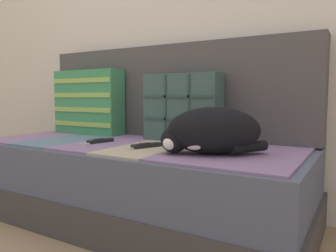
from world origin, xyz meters
TOP-DOWN VIEW (x-y plane):
  - ground_plane at (0.00, 0.00)m, footprint 14.00×14.00m
  - couch at (-0.00, 0.16)m, footprint 1.71×0.78m
  - sofa_backrest at (0.00, 0.48)m, footprint 1.67×0.14m
  - throw_pillow_quilted at (0.17, 0.33)m, footprint 0.41×0.14m
  - throw_pillow_striped at (-0.50, 0.33)m, footprint 0.47×0.14m
  - sleeping_cat at (0.45, 0.03)m, footprint 0.43×0.37m
  - game_remote_near at (-0.16, 0.05)m, footprint 0.08×0.19m
  - game_remote_far at (0.13, 0.04)m, footprint 0.11×0.20m

SIDE VIEW (x-z plane):
  - ground_plane at x=0.00m, z-range 0.00..0.00m
  - couch at x=0.00m, z-range 0.00..0.40m
  - game_remote_near at x=-0.16m, z-range 0.40..0.42m
  - game_remote_far at x=0.13m, z-range 0.40..0.42m
  - sleeping_cat at x=0.45m, z-range 0.39..0.59m
  - throw_pillow_quilted at x=0.17m, z-range 0.40..0.75m
  - throw_pillow_striped at x=-0.50m, z-range 0.40..0.79m
  - sofa_backrest at x=0.00m, z-range 0.40..0.92m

